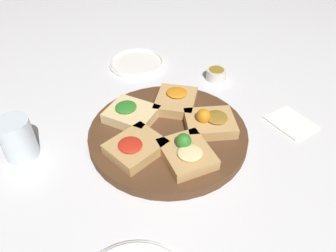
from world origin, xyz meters
The scene contains 11 objects.
ground_plane centered at (0.00, 0.00, 0.00)m, with size 3.00×3.00×0.00m, color white.
serving_board centered at (0.00, 0.00, 0.01)m, with size 0.39×0.39×0.02m, color #51331E.
focaccia_slice_0 centered at (-0.05, -0.09, 0.04)m, with size 0.15×0.15×0.05m.
focaccia_slice_1 centered at (0.07, -0.08, 0.04)m, with size 0.16×0.16×0.04m.
focaccia_slice_2 centered at (0.09, 0.05, 0.04)m, with size 0.15×0.15×0.04m.
focaccia_slice_3 centered at (-0.02, 0.10, 0.04)m, with size 0.12×0.14×0.04m.
focaccia_slice_4 centered at (-0.10, 0.02, 0.04)m, with size 0.14×0.12×0.05m.
plate_right centered at (0.36, -0.12, 0.01)m, with size 0.18×0.18×0.02m.
water_glass centered at (0.14, 0.32, 0.05)m, with size 0.08×0.08×0.10m, color silver.
napkin_stack centered at (-0.13, -0.30, 0.00)m, with size 0.11×0.09×0.01m, color white.
dipping_bowl centered at (0.14, -0.28, 0.02)m, with size 0.06×0.06×0.03m.
Camera 1 is at (-0.50, 0.34, 0.55)m, focal length 35.00 mm.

